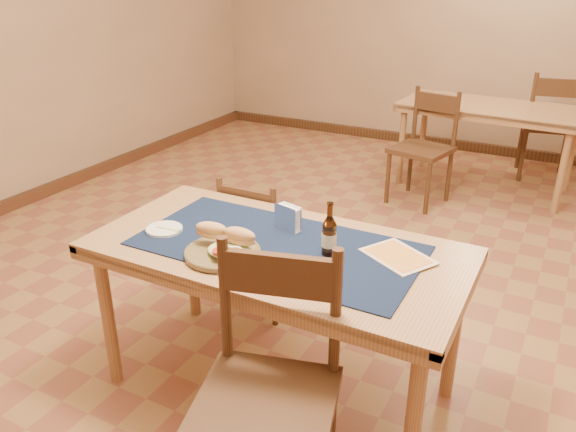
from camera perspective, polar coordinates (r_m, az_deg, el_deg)
The scene contains 15 objects.
room at distance 2.88m, azimuth 6.73°, elevation 15.15°, with size 6.04×7.04×2.84m.
main_table at distance 2.42m, azimuth -1.11°, elevation -4.79°, with size 1.60×0.80×0.75m.
placemat at distance 2.38m, azimuth -1.12°, elevation -2.99°, with size 1.20×0.60×0.01m, color #101D3C.
baseboard at distance 3.36m, azimuth 5.63°, elevation -8.20°, with size 6.00×7.00×0.10m.
back_table at distance 5.23m, azimuth 19.85°, elevation 9.66°, with size 1.54×0.84×0.75m.
chair_main_far at distance 3.15m, azimuth -2.86°, elevation -2.57°, with size 0.38×0.38×0.82m.
chair_main_near at distance 1.99m, azimuth -2.00°, elevation -17.29°, with size 0.57×0.57×1.00m.
chair_back_near at distance 4.80m, azimuth 13.65°, elevation 6.94°, with size 0.52×0.52×0.93m.
chair_back_far at distance 5.73m, azimuth 25.05°, elevation 8.46°, with size 0.53×0.53×1.00m.
sandwich_plate at distance 2.30m, azimuth -6.44°, elevation -3.21°, with size 0.31×0.31×0.12m.
side_plate at distance 2.57m, azimuth -12.47°, elevation -1.28°, with size 0.16×0.16×0.01m.
fork at distance 2.55m, azimuth -11.88°, elevation -1.33°, with size 0.12×0.03×0.00m.
beer_bottle at distance 2.28m, azimuth 4.20°, elevation -1.99°, with size 0.06×0.06×0.23m.
napkin_holder at distance 2.50m, azimuth -0.01°, elevation -0.20°, with size 0.14×0.08×0.12m.
menu_card at distance 2.33m, azimuth 11.13°, elevation -4.02°, with size 0.33×0.31×0.01m.
Camera 1 is at (1.03, -2.66, 1.83)m, focal length 35.00 mm.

